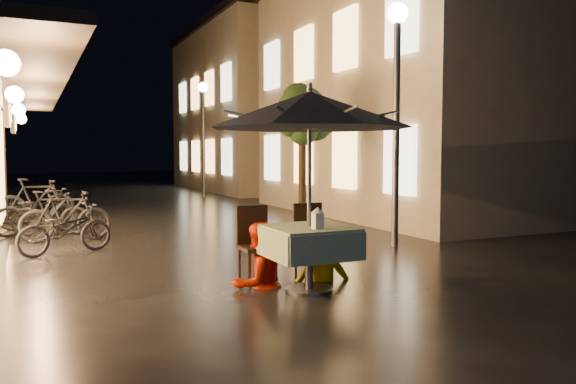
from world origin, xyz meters
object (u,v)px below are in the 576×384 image
table_lantern (318,217)px  bicycle_0 (65,229)px  person_yellow (322,225)px  cafe_table (309,243)px  patio_umbrella (309,110)px  person_orange (258,224)px  streetlamp_near (397,80)px

table_lantern → bicycle_0: size_ratio=0.16×
bicycle_0 → person_yellow: bearing=-158.0°
cafe_table → bicycle_0: (-2.50, 3.84, -0.18)m
table_lantern → person_yellow: person_yellow is taller
cafe_table → bicycle_0: size_ratio=0.64×
patio_umbrella → person_yellow: size_ratio=1.72×
person_yellow → table_lantern: bearing=72.5°
table_lantern → person_yellow: (0.44, 0.72, -0.20)m
table_lantern → person_orange: size_ratio=0.16×
patio_umbrella → person_yellow: (0.44, 0.50, -1.43)m
cafe_table → patio_umbrella: size_ratio=0.40×
table_lantern → bicycle_0: (-2.50, 4.06, -0.51)m
cafe_table → patio_umbrella: 1.56m
streetlamp_near → patio_umbrella: size_ratio=1.72×
table_lantern → person_orange: 0.87m
person_orange → person_yellow: bearing=163.4°
person_orange → person_yellow: person_orange is taller
patio_umbrella → cafe_table: bearing=-63.4°
table_lantern → bicycle_0: 4.79m
person_orange → bicycle_0: size_ratio=1.00×
streetlamp_near → table_lantern: (-2.85, -2.49, -2.00)m
cafe_table → table_lantern: 0.40m
streetlamp_near → cafe_table: bearing=-141.4°
person_yellow → patio_umbrella: bearing=62.8°
person_yellow → bicycle_0: 4.46m
streetlamp_near → patio_umbrella: bearing=-141.4°
streetlamp_near → bicycle_0: 6.11m
table_lantern → cafe_table: bearing=90.0°
table_lantern → streetlamp_near: bearing=41.1°
cafe_table → table_lantern: table_lantern is taller
streetlamp_near → bicycle_0: bearing=163.6°
person_orange → bicycle_0: bearing=-74.0°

